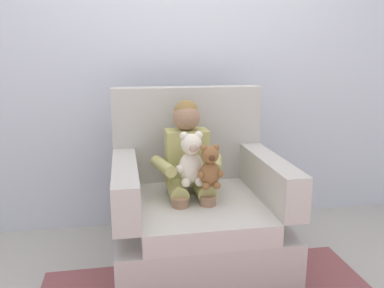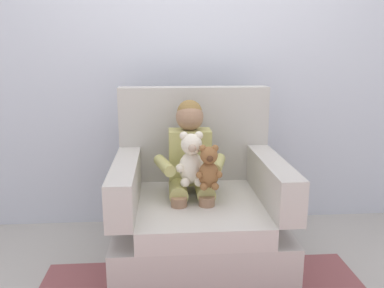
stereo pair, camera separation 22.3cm
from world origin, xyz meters
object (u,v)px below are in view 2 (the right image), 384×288
at_px(seated_child, 190,161).
at_px(plush_cream, 191,160).
at_px(plush_brown, 209,168).
at_px(armchair, 198,212).

height_order(seated_child, plush_cream, seated_child).
height_order(seated_child, plush_brown, seated_child).
xyz_separation_m(armchair, plush_cream, (-0.05, -0.10, 0.36)).
bearing_deg(armchair, plush_brown, -75.74).
bearing_deg(plush_brown, seated_child, 126.60).
relative_size(armchair, plush_brown, 4.31).
relative_size(armchair, plush_cream, 3.46).
bearing_deg(plush_cream, plush_brown, -55.59).
distance_m(armchair, plush_cream, 0.38).
xyz_separation_m(armchair, seated_child, (-0.04, 0.02, 0.32)).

